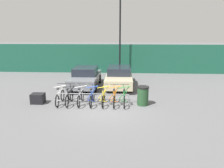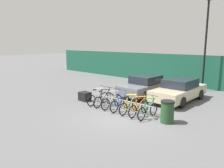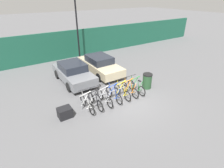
{
  "view_description": "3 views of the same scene",
  "coord_description": "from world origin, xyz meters",
  "px_view_note": "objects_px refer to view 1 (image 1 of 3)",
  "views": [
    {
      "loc": [
        0.96,
        -10.7,
        3.98
      ],
      "look_at": [
        0.31,
        1.89,
        0.82
      ],
      "focal_mm": 35.0,
      "sensor_mm": 36.0,
      "label": 1
    },
    {
      "loc": [
        6.66,
        -8.12,
        3.6
      ],
      "look_at": [
        -1.9,
        1.13,
        1.23
      ],
      "focal_mm": 35.0,
      "sensor_mm": 36.0,
      "label": 2
    },
    {
      "loc": [
        -5.72,
        -6.87,
        5.73
      ],
      "look_at": [
        -0.55,
        0.97,
        0.86
      ],
      "focal_mm": 28.0,
      "sensor_mm": 36.0,
      "label": 3
    }
  ],
  "objects_px": {
    "bicycle_blue": "(92,98)",
    "cargo_crate": "(38,98)",
    "bicycle_white": "(60,97)",
    "car_grey": "(85,77)",
    "trash_bin": "(143,96)",
    "bicycle_yellow": "(103,98)",
    "bicycle_black": "(69,97)",
    "bicycle_green": "(124,98)",
    "bicycle_silver": "(81,98)",
    "bicycle_orange": "(114,98)",
    "lamp_post": "(120,32)",
    "car_beige": "(119,77)",
    "bike_rack": "(92,95)"
  },
  "relations": [
    {
      "from": "bicycle_silver",
      "to": "car_grey",
      "type": "distance_m",
      "value": 3.77
    },
    {
      "from": "bicycle_orange",
      "to": "bicycle_green",
      "type": "height_order",
      "value": "same"
    },
    {
      "from": "bike_rack",
      "to": "lamp_post",
      "type": "relative_size",
      "value": 0.6
    },
    {
      "from": "lamp_post",
      "to": "cargo_crate",
      "type": "bearing_deg",
      "value": -118.91
    },
    {
      "from": "bicycle_black",
      "to": "bicycle_blue",
      "type": "relative_size",
      "value": 1.0
    },
    {
      "from": "lamp_post",
      "to": "trash_bin",
      "type": "relative_size",
      "value": 6.59
    },
    {
      "from": "bicycle_orange",
      "to": "bicycle_green",
      "type": "xyz_separation_m",
      "value": [
        0.53,
        0.0,
        0.0
      ]
    },
    {
      "from": "bicycle_green",
      "to": "car_grey",
      "type": "height_order",
      "value": "car_grey"
    },
    {
      "from": "bicycle_yellow",
      "to": "bicycle_green",
      "type": "bearing_deg",
      "value": -2.45
    },
    {
      "from": "car_beige",
      "to": "cargo_crate",
      "type": "distance_m",
      "value": 5.96
    },
    {
      "from": "bicycle_black",
      "to": "bicycle_blue",
      "type": "bearing_deg",
      "value": 0.53
    },
    {
      "from": "bicycle_yellow",
      "to": "bicycle_orange",
      "type": "relative_size",
      "value": 1.0
    },
    {
      "from": "bicycle_black",
      "to": "bicycle_green",
      "type": "relative_size",
      "value": 1.0
    },
    {
      "from": "bicycle_silver",
      "to": "cargo_crate",
      "type": "height_order",
      "value": "bicycle_silver"
    },
    {
      "from": "bike_rack",
      "to": "car_grey",
      "type": "bearing_deg",
      "value": 105.21
    },
    {
      "from": "car_beige",
      "to": "bicycle_green",
      "type": "bearing_deg",
      "value": -84.88
    },
    {
      "from": "bike_rack",
      "to": "trash_bin",
      "type": "height_order",
      "value": "trash_bin"
    },
    {
      "from": "bicycle_white",
      "to": "bicycle_silver",
      "type": "xyz_separation_m",
      "value": [
        1.14,
        0.0,
        0.0
      ]
    },
    {
      "from": "bicycle_silver",
      "to": "bicycle_yellow",
      "type": "relative_size",
      "value": 1.0
    },
    {
      "from": "bicycle_green",
      "to": "car_beige",
      "type": "distance_m",
      "value": 4.07
    },
    {
      "from": "bicycle_white",
      "to": "bicycle_green",
      "type": "relative_size",
      "value": 1.0
    },
    {
      "from": "bicycle_yellow",
      "to": "car_grey",
      "type": "height_order",
      "value": "car_grey"
    },
    {
      "from": "bicycle_silver",
      "to": "bicycle_white",
      "type": "bearing_deg",
      "value": 178.56
    },
    {
      "from": "bicycle_silver",
      "to": "bicycle_orange",
      "type": "bearing_deg",
      "value": -1.44
    },
    {
      "from": "bicycle_green",
      "to": "trash_bin",
      "type": "relative_size",
      "value": 1.66
    },
    {
      "from": "bicycle_green",
      "to": "lamp_post",
      "type": "relative_size",
      "value": 0.25
    },
    {
      "from": "bicycle_yellow",
      "to": "car_grey",
      "type": "bearing_deg",
      "value": 110.88
    },
    {
      "from": "car_grey",
      "to": "lamp_post",
      "type": "height_order",
      "value": "lamp_post"
    },
    {
      "from": "bicycle_orange",
      "to": "car_beige",
      "type": "xyz_separation_m",
      "value": [
        0.17,
        4.04,
        0.31
      ]
    },
    {
      "from": "car_grey",
      "to": "trash_bin",
      "type": "distance_m",
      "value": 5.25
    },
    {
      "from": "bicycle_white",
      "to": "bicycle_blue",
      "type": "relative_size",
      "value": 1.0
    },
    {
      "from": "bicycle_blue",
      "to": "cargo_crate",
      "type": "bearing_deg",
      "value": -177.44
    },
    {
      "from": "bicycle_black",
      "to": "bicycle_yellow",
      "type": "xyz_separation_m",
      "value": [
        1.87,
        0.0,
        0.0
      ]
    },
    {
      "from": "bicycle_white",
      "to": "bicycle_black",
      "type": "height_order",
      "value": "same"
    },
    {
      "from": "car_grey",
      "to": "cargo_crate",
      "type": "distance_m",
      "value": 4.24
    },
    {
      "from": "bike_rack",
      "to": "bicycle_white",
      "type": "bearing_deg",
      "value": -175.16
    },
    {
      "from": "bicycle_green",
      "to": "lamp_post",
      "type": "distance_m",
      "value": 8.67
    },
    {
      "from": "bicycle_blue",
      "to": "lamp_post",
      "type": "bearing_deg",
      "value": 83.69
    },
    {
      "from": "bicycle_black",
      "to": "bicycle_yellow",
      "type": "height_order",
      "value": "same"
    },
    {
      "from": "bicycle_white",
      "to": "car_grey",
      "type": "relative_size",
      "value": 0.41
    },
    {
      "from": "bicycle_black",
      "to": "bicycle_orange",
      "type": "xyz_separation_m",
      "value": [
        2.46,
        0.0,
        0.0
      ]
    },
    {
      "from": "bicycle_black",
      "to": "cargo_crate",
      "type": "xyz_separation_m",
      "value": [
        -1.77,
        0.04,
        -0.1
      ]
    },
    {
      "from": "bicycle_green",
      "to": "car_beige",
      "type": "bearing_deg",
      "value": 91.64
    },
    {
      "from": "bicycle_silver",
      "to": "car_grey",
      "type": "xyz_separation_m",
      "value": [
        -0.36,
        3.74,
        0.31
      ]
    },
    {
      "from": "bicycle_silver",
      "to": "trash_bin",
      "type": "height_order",
      "value": "bicycle_silver"
    },
    {
      "from": "car_grey",
      "to": "trash_bin",
      "type": "relative_size",
      "value": 4.07
    },
    {
      "from": "bike_rack",
      "to": "bicycle_silver",
      "type": "distance_m",
      "value": 0.64
    },
    {
      "from": "bicycle_blue",
      "to": "bicycle_green",
      "type": "xyz_separation_m",
      "value": [
        1.74,
        0.0,
        0.0
      ]
    },
    {
      "from": "bike_rack",
      "to": "car_beige",
      "type": "xyz_separation_m",
      "value": [
        1.39,
        3.89,
        0.2
      ]
    },
    {
      "from": "trash_bin",
      "to": "bicycle_green",
      "type": "bearing_deg",
      "value": -176.31
    }
  ]
}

